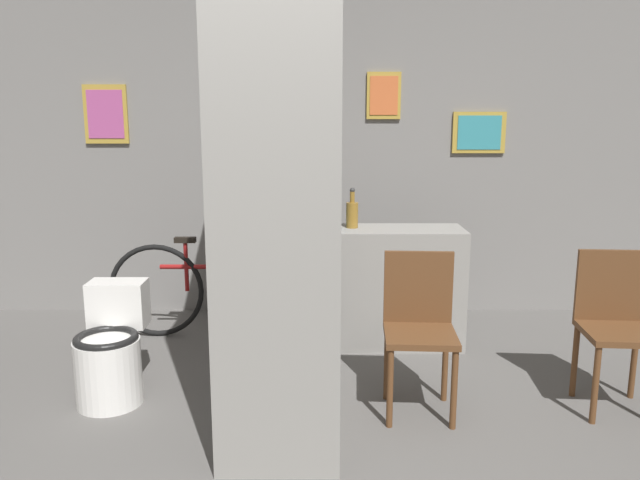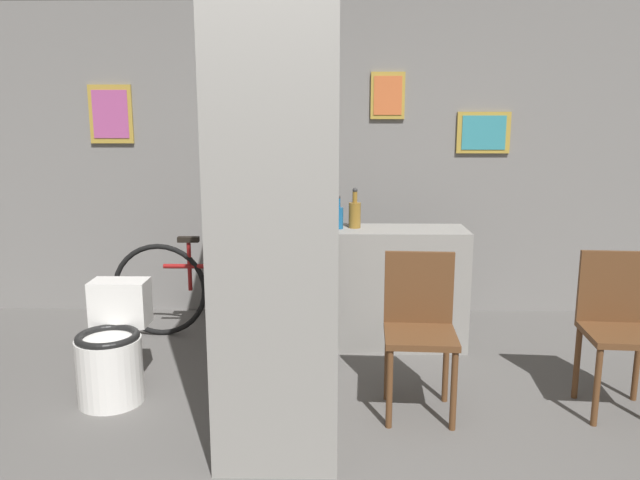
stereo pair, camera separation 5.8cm
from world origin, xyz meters
The scene contains 10 objects.
ground_plane centered at (0.00, 0.00, 0.00)m, with size 14.00×14.00×0.00m, color #5B5956.
wall_back centered at (0.00, 2.63, 1.30)m, with size 8.00×0.09×2.60m.
pillar_center centered at (-0.03, 0.65, 1.30)m, with size 0.63×1.29×2.60m.
counter_shelf centered at (0.60, 1.79, 0.44)m, with size 1.25×0.44×0.88m.
toilet centered at (-1.09, 0.86, 0.29)m, with size 0.39×0.55×0.69m.
chair_near_pillar centered at (0.75, 0.75, 0.52)m, with size 0.42×0.42×0.92m.
chair_by_doorway centered at (1.90, 0.78, 0.52)m, with size 0.43×0.43×0.92m.
bicycle centered at (-0.61, 1.95, 0.38)m, with size 1.68×0.42×0.79m.
bottle_tall centered at (0.41, 1.83, 0.99)m, with size 0.09×0.09×0.30m.
bottle_short centered at (0.29, 1.79, 0.97)m, with size 0.07×0.07×0.25m.
Camera 2 is at (0.23, -2.68, 1.71)m, focal length 35.00 mm.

